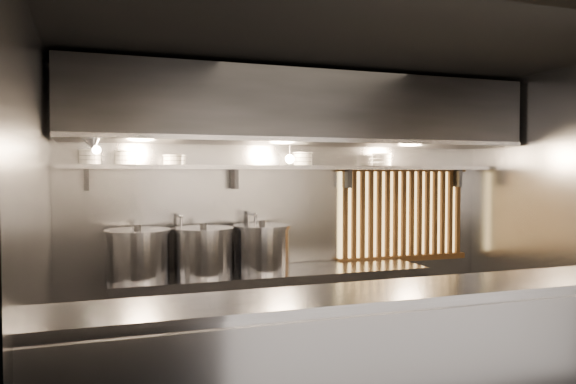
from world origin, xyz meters
TOP-DOWN VIEW (x-y plane):
  - ceiling at (0.00, 0.00)m, footprint 4.50×4.50m
  - wall_back at (0.00, 1.50)m, footprint 4.50×0.00m
  - wall_left at (-2.25, 0.00)m, footprint 0.00×3.00m
  - serving_counter at (0.00, -0.96)m, footprint 4.50×0.56m
  - cooking_bench at (-0.30, 1.13)m, footprint 3.00×0.70m
  - bowl_shelf at (0.00, 1.32)m, footprint 4.40×0.34m
  - exhaust_hood at (0.00, 1.10)m, footprint 4.40×0.81m
  - wood_screen at (1.30, 1.45)m, footprint 1.56×0.09m
  - faucet_left at (-1.15, 1.37)m, footprint 0.04×0.30m
  - faucet_right at (-0.45, 1.37)m, footprint 0.04×0.30m
  - heat_lamp at (-1.90, 0.85)m, footprint 0.25×0.35m
  - pendant_bulb at (-0.10, 1.20)m, footprint 0.09×0.09m
  - stock_pot_left at (-1.53, 1.16)m, footprint 0.63×0.63m
  - stock_pot_mid at (-0.96, 1.14)m, footprint 0.63×0.63m
  - stock_pot_right at (-0.39, 1.17)m, footprint 0.61×0.61m
  - bowl_stack_0 at (-1.92, 1.32)m, footprint 0.20×0.20m
  - bowl_stack_1 at (-1.62, 1.32)m, footprint 0.20×0.20m
  - bowl_stack_2 at (-1.19, 1.32)m, footprint 0.22×0.22m
  - bowl_stack_3 at (0.08, 1.32)m, footprint 0.20×0.20m
  - bowl_stack_4 at (0.97, 1.32)m, footprint 0.21×0.21m

SIDE VIEW (x-z plane):
  - cooking_bench at x=-0.30m, z-range 0.00..0.90m
  - serving_counter at x=0.00m, z-range 0.00..1.13m
  - stock_pot_mid at x=-0.96m, z-range 0.88..1.35m
  - stock_pot_left at x=-1.53m, z-range 0.88..1.35m
  - stock_pot_right at x=-0.39m, z-range 0.88..1.36m
  - faucet_left at x=-1.15m, z-range 1.06..1.56m
  - faucet_right at x=-0.45m, z-range 1.06..1.56m
  - wood_screen at x=1.30m, z-range 0.86..1.90m
  - wall_back at x=0.00m, z-range -0.85..3.65m
  - wall_left at x=-2.25m, z-range -0.10..2.90m
  - bowl_shelf at x=0.00m, z-range 1.86..1.90m
  - bowl_stack_2 at x=-1.19m, z-range 1.90..1.99m
  - pendant_bulb at x=-0.10m, z-range 1.87..2.05m
  - bowl_stack_4 at x=0.97m, z-range 1.90..2.03m
  - bowl_stack_0 at x=-1.92m, z-range 1.90..2.03m
  - bowl_stack_3 at x=0.08m, z-range 1.90..2.03m
  - bowl_stack_1 at x=-1.62m, z-range 1.90..2.03m
  - heat_lamp at x=-1.90m, z-range 1.97..2.17m
  - exhaust_hood at x=0.00m, z-range 2.10..2.75m
  - ceiling at x=0.00m, z-range 2.80..2.80m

